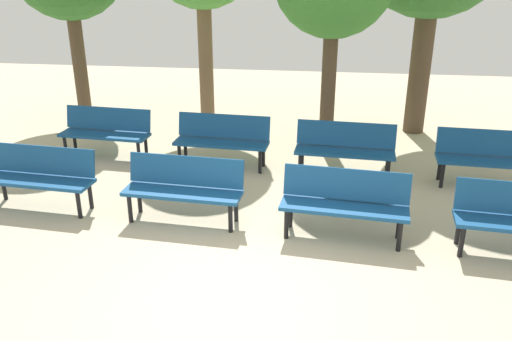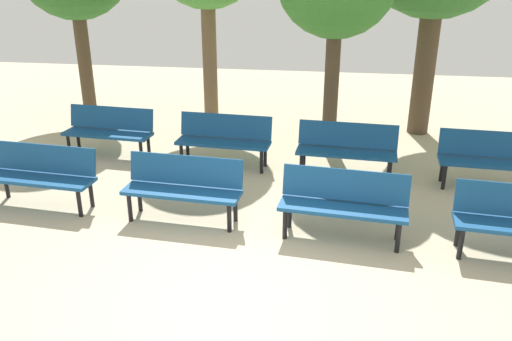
{
  "view_description": "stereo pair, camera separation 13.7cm",
  "coord_description": "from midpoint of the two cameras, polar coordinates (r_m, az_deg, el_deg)",
  "views": [
    {
      "loc": [
        0.9,
        -4.6,
        3.36
      ],
      "look_at": [
        0.0,
        2.22,
        0.55
      ],
      "focal_mm": 36.78,
      "sensor_mm": 36.0,
      "label": 1
    },
    {
      "loc": [
        1.04,
        -4.58,
        3.36
      ],
      "look_at": [
        0.0,
        2.22,
        0.55
      ],
      "focal_mm": 36.78,
      "sensor_mm": 36.0,
      "label": 2
    }
  ],
  "objects": [
    {
      "name": "bench_r1_c2",
      "position": [
        8.63,
        9.21,
        2.61
      ],
      "size": [
        1.63,
        0.58,
        0.87
      ],
      "rotation": [
        0.0,
        0.0,
        -0.06
      ],
      "color": "navy",
      "rests_on": "ground_plane"
    },
    {
      "name": "bench_r0_c2",
      "position": [
        6.72,
        9.04,
        -3.21
      ],
      "size": [
        1.64,
        0.63,
        0.87
      ],
      "rotation": [
        0.0,
        0.0,
        -0.09
      ],
      "color": "navy",
      "rests_on": "ground_plane"
    },
    {
      "name": "bench_r0_c1",
      "position": [
        7.13,
        -8.4,
        -1.63
      ],
      "size": [
        1.63,
        0.59,
        0.87
      ],
      "rotation": [
        0.0,
        0.0,
        -0.07
      ],
      "color": "navy",
      "rests_on": "ground_plane"
    },
    {
      "name": "bench_r1_c3",
      "position": [
        8.88,
        23.68,
        1.53
      ],
      "size": [
        1.63,
        0.57,
        0.87
      ],
      "rotation": [
        0.0,
        0.0,
        -0.06
      ],
      "color": "navy",
      "rests_on": "ground_plane"
    },
    {
      "name": "bench_r1_c1",
      "position": [
        8.97,
        -4.13,
        3.59
      ],
      "size": [
        1.63,
        0.58,
        0.87
      ],
      "rotation": [
        0.0,
        0.0,
        -0.06
      ],
      "color": "navy",
      "rests_on": "ground_plane"
    },
    {
      "name": "bench_r0_c0",
      "position": [
        8.06,
        -22.92,
        -0.35
      ],
      "size": [
        1.63,
        0.6,
        0.87
      ],
      "rotation": [
        0.0,
        0.0,
        -0.08
      ],
      "color": "navy",
      "rests_on": "ground_plane"
    },
    {
      "name": "bench_r1_c0",
      "position": [
        9.76,
        -16.39,
        4.29
      ],
      "size": [
        1.63,
        0.6,
        0.87
      ],
      "rotation": [
        0.0,
        0.0,
        -0.08
      ],
      "color": "navy",
      "rests_on": "ground_plane"
    },
    {
      "name": "ground_plane",
      "position": [
        5.77,
        -3.68,
        -13.46
      ],
      "size": [
        24.0,
        24.0,
        0.0
      ],
      "primitive_type": "plane",
      "color": "#BCAD8E"
    }
  ]
}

